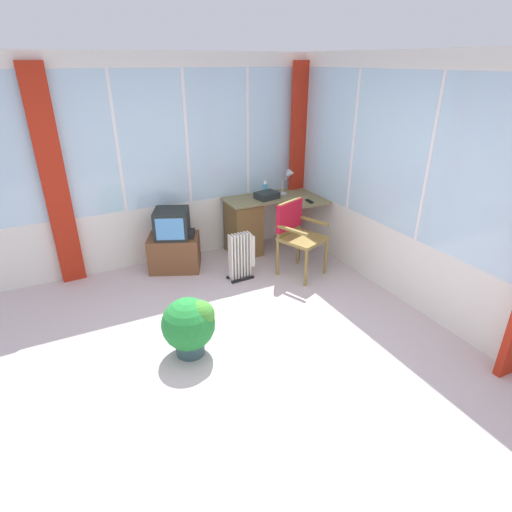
% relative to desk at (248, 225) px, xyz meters
% --- Properties ---
extents(ground, '(5.30, 5.67, 0.06)m').
position_rel_desk_xyz_m(ground, '(-1.14, -2.04, -0.45)').
color(ground, beige).
extents(north_window_panel, '(4.30, 0.07, 2.61)m').
position_rel_desk_xyz_m(north_window_panel, '(-1.14, 0.32, 0.88)').
color(north_window_panel, silver).
rests_on(north_window_panel, ground).
extents(east_window_panel, '(0.07, 4.67, 2.61)m').
position_rel_desk_xyz_m(east_window_panel, '(1.04, -2.04, 0.88)').
color(east_window_panel, silver).
rests_on(east_window_panel, ground).
extents(curtain_north_left, '(0.28, 0.09, 2.51)m').
position_rel_desk_xyz_m(curtain_north_left, '(-2.32, 0.24, 0.83)').
color(curtain_north_left, '#B32715').
rests_on(curtain_north_left, ground).
extents(curtain_corner, '(0.28, 0.11, 2.51)m').
position_rel_desk_xyz_m(curtain_corner, '(0.91, 0.19, 0.83)').
color(curtain_corner, '#B32715').
rests_on(curtain_corner, ground).
extents(desk, '(1.28, 0.86, 0.78)m').
position_rel_desk_xyz_m(desk, '(0.00, 0.00, 0.00)').
color(desk, olive).
rests_on(desk, ground).
extents(desk_lamp, '(0.24, 0.20, 0.37)m').
position_rel_desk_xyz_m(desk_lamp, '(0.63, -0.02, 0.60)').
color(desk_lamp, '#B2B7BC').
rests_on(desk_lamp, desk).
extents(tv_remote, '(0.06, 0.15, 0.02)m').
position_rel_desk_xyz_m(tv_remote, '(0.71, -0.45, 0.37)').
color(tv_remote, black).
rests_on(tv_remote, desk).
extents(spray_bottle, '(0.06, 0.06, 0.22)m').
position_rel_desk_xyz_m(spray_bottle, '(0.33, 0.12, 0.46)').
color(spray_bottle, '#47B7D5').
rests_on(spray_bottle, desk).
extents(paper_tray, '(0.34, 0.28, 0.09)m').
position_rel_desk_xyz_m(paper_tray, '(0.27, -0.05, 0.40)').
color(paper_tray, '#232A2A').
rests_on(paper_tray, desk).
extents(wooden_armchair, '(0.62, 0.63, 0.94)m').
position_rel_desk_xyz_m(wooden_armchair, '(0.27, -0.81, 0.19)').
color(wooden_armchair, olive).
rests_on(wooden_armchair, ground).
extents(tv_on_stand, '(0.76, 0.66, 0.82)m').
position_rel_desk_xyz_m(tv_on_stand, '(-1.09, -0.04, -0.06)').
color(tv_on_stand, brown).
rests_on(tv_on_stand, ground).
extents(space_heater, '(0.35, 0.18, 0.61)m').
position_rel_desk_xyz_m(space_heater, '(-0.41, -0.68, -0.11)').
color(space_heater, silver).
rests_on(space_heater, ground).
extents(potted_plant, '(0.50, 0.50, 0.57)m').
position_rel_desk_xyz_m(potted_plant, '(-1.46, -1.82, -0.10)').
color(potted_plant, '#324E50').
rests_on(potted_plant, ground).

